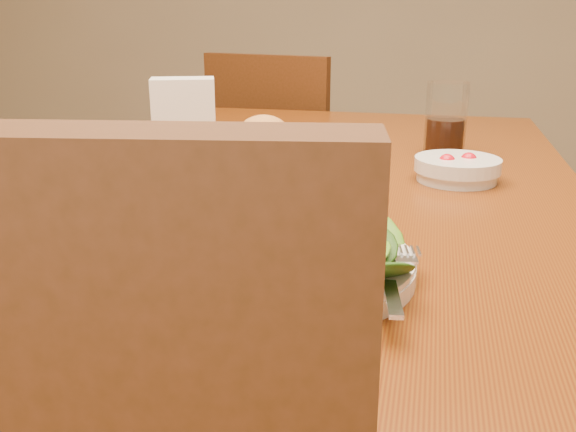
{
  "coord_description": "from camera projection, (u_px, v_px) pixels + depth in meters",
  "views": [
    {
      "loc": [
        0.21,
        -0.97,
        1.01
      ],
      "look_at": [
        0.08,
        -0.37,
        0.81
      ],
      "focal_mm": 40.0,
      "sensor_mm": 36.0,
      "label": 1
    }
  ],
  "objects": [
    {
      "name": "salad_plate",
      "position": [
        293.0,
        250.0,
        0.64
      ],
      "size": [
        0.27,
        0.27,
        0.08
      ],
      "rotation": [
        0.0,
        0.0,
        0.16
      ],
      "color": "silver",
      "rests_on": "dining_table"
    },
    {
      "name": "bread_plate",
      "position": [
        264.0,
        138.0,
        1.19
      ],
      "size": [
        0.14,
        0.14,
        0.07
      ],
      "color": "silver",
      "rests_on": "dining_table"
    },
    {
      "name": "chair_far",
      "position": [
        285.0,
        187.0,
        2.03
      ],
      "size": [
        0.49,
        0.5,
        0.89
      ],
      "rotation": [
        0.0,
        0.0,
        2.9
      ],
      "color": "#45210F",
      "rests_on": "ground_plane"
    },
    {
      "name": "dining_table",
      "position": [
        292.0,
        237.0,
        1.06
      ],
      "size": [
        0.9,
        1.4,
        0.75
      ],
      "color": "#602E0A",
      "rests_on": "ground_plane"
    },
    {
      "name": "tomato_bowl",
      "position": [
        457.0,
        169.0,
        1.0
      ],
      "size": [
        0.13,
        0.13,
        0.04
      ],
      "color": "silver",
      "rests_on": "dining_table"
    },
    {
      "name": "napkin_holder",
      "position": [
        184.0,
        117.0,
        1.14
      ],
      "size": [
        0.12,
        0.09,
        0.14
      ],
      "rotation": [
        0.0,
        0.0,
        0.34
      ],
      "color": "white",
      "rests_on": "dining_table"
    },
    {
      "name": "drinking_glass",
      "position": [
        446.0,
        124.0,
        1.18
      ],
      "size": [
        0.08,
        0.08,
        0.13
      ],
      "color": "silver",
      "rests_on": "dining_table"
    }
  ]
}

